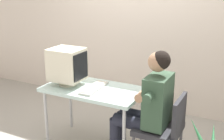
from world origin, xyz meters
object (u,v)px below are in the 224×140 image
office_chair (164,126)px  person_seated (147,104)px  keyboard (94,88)px  crt_monitor (67,65)px  desk (93,93)px

office_chair → person_seated: person_seated is taller
keyboard → person_seated: 0.66m
crt_monitor → office_chair: 1.30m
keyboard → desk: bearing=139.0°
office_chair → person_seated: size_ratio=0.64×
keyboard → person_seated: (0.65, -0.02, -0.06)m
crt_monitor → keyboard: bearing=2.9°
desk → keyboard: (0.03, -0.02, 0.08)m
desk → office_chair: office_chair is taller
keyboard → person_seated: size_ratio=0.37×
crt_monitor → office_chair: crt_monitor is taller
keyboard → office_chair: (0.85, -0.02, -0.28)m
desk → person_seated: person_seated is taller
office_chair → person_seated: 0.29m
keyboard → office_chair: size_ratio=0.58×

